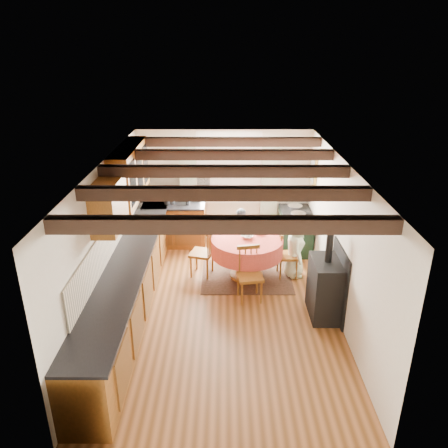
{
  "coord_description": "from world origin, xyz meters",
  "views": [
    {
      "loc": [
        0.02,
        -6.11,
        4.03
      ],
      "look_at": [
        0.0,
        0.8,
        1.15
      ],
      "focal_mm": 35.09,
      "sensor_mm": 36.0,
      "label": 1
    }
  ],
  "objects_px": {
    "dining_table": "(247,258)",
    "child_far": "(241,235)",
    "child_right": "(295,248)",
    "cast_iron_stove": "(327,274)",
    "aga_range": "(295,230)",
    "cup": "(248,236)",
    "chair_right": "(288,254)",
    "chair_left": "(202,251)",
    "chair_near": "(250,275)"
  },
  "relations": [
    {
      "from": "chair_near",
      "to": "child_right",
      "type": "distance_m",
      "value": 1.2
    },
    {
      "from": "child_far",
      "to": "child_right",
      "type": "height_order",
      "value": "child_right"
    },
    {
      "from": "dining_table",
      "to": "cup",
      "type": "xyz_separation_m",
      "value": [
        0.02,
        0.02,
        0.43
      ]
    },
    {
      "from": "chair_near",
      "to": "child_right",
      "type": "bearing_deg",
      "value": 34.56
    },
    {
      "from": "chair_near",
      "to": "chair_right",
      "type": "height_order",
      "value": "chair_near"
    },
    {
      "from": "chair_near",
      "to": "cast_iron_stove",
      "type": "relative_size",
      "value": 0.64
    },
    {
      "from": "aga_range",
      "to": "cast_iron_stove",
      "type": "xyz_separation_m",
      "value": [
        0.11,
        -2.37,
        0.3
      ]
    },
    {
      "from": "cup",
      "to": "dining_table",
      "type": "bearing_deg",
      "value": -145.72
    },
    {
      "from": "child_right",
      "to": "child_far",
      "type": "bearing_deg",
      "value": 58.15
    },
    {
      "from": "chair_near",
      "to": "child_right",
      "type": "xyz_separation_m",
      "value": [
        0.86,
        0.83,
        0.09
      ]
    },
    {
      "from": "aga_range",
      "to": "child_far",
      "type": "bearing_deg",
      "value": -155.79
    },
    {
      "from": "cast_iron_stove",
      "to": "cup",
      "type": "xyz_separation_m",
      "value": [
        -1.14,
        1.22,
        0.08
      ]
    },
    {
      "from": "cup",
      "to": "aga_range",
      "type": "bearing_deg",
      "value": 48.0
    },
    {
      "from": "chair_right",
      "to": "child_right",
      "type": "height_order",
      "value": "child_right"
    },
    {
      "from": "cast_iron_stove",
      "to": "cup",
      "type": "relative_size",
      "value": 16.48
    },
    {
      "from": "chair_right",
      "to": "cup",
      "type": "bearing_deg",
      "value": 89.72
    },
    {
      "from": "cast_iron_stove",
      "to": "child_far",
      "type": "xyz_separation_m",
      "value": [
        -1.26,
        1.85,
        -0.18
      ]
    },
    {
      "from": "aga_range",
      "to": "child_right",
      "type": "relative_size",
      "value": 0.84
    },
    {
      "from": "chair_right",
      "to": "aga_range",
      "type": "relative_size",
      "value": 0.95
    },
    {
      "from": "chair_right",
      "to": "child_right",
      "type": "xyz_separation_m",
      "value": [
        0.13,
        0.02,
        0.11
      ]
    },
    {
      "from": "cast_iron_stove",
      "to": "aga_range",
      "type": "bearing_deg",
      "value": 92.66
    },
    {
      "from": "chair_right",
      "to": "dining_table",
      "type": "bearing_deg",
      "value": 90.8
    },
    {
      "from": "child_far",
      "to": "cup",
      "type": "relative_size",
      "value": 12.44
    },
    {
      "from": "chair_near",
      "to": "chair_left",
      "type": "relative_size",
      "value": 0.98
    },
    {
      "from": "chair_right",
      "to": "cup",
      "type": "height_order",
      "value": "chair_right"
    },
    {
      "from": "dining_table",
      "to": "chair_near",
      "type": "distance_m",
      "value": 0.77
    },
    {
      "from": "chair_left",
      "to": "child_far",
      "type": "bearing_deg",
      "value": 141.54
    },
    {
      "from": "cast_iron_stove",
      "to": "child_right",
      "type": "bearing_deg",
      "value": 102.8
    },
    {
      "from": "chair_near",
      "to": "aga_range",
      "type": "bearing_deg",
      "value": 52.22
    },
    {
      "from": "chair_near",
      "to": "aga_range",
      "type": "height_order",
      "value": "chair_near"
    },
    {
      "from": "chair_left",
      "to": "aga_range",
      "type": "distance_m",
      "value": 2.16
    },
    {
      "from": "chair_left",
      "to": "child_right",
      "type": "distance_m",
      "value": 1.71
    },
    {
      "from": "aga_range",
      "to": "cup",
      "type": "height_order",
      "value": "aga_range"
    },
    {
      "from": "chair_near",
      "to": "child_right",
      "type": "relative_size",
      "value": 0.83
    },
    {
      "from": "chair_left",
      "to": "child_right",
      "type": "height_order",
      "value": "child_right"
    },
    {
      "from": "chair_left",
      "to": "dining_table",
      "type": "bearing_deg",
      "value": 98.05
    },
    {
      "from": "child_far",
      "to": "cast_iron_stove",
      "type": "bearing_deg",
      "value": 138.36
    },
    {
      "from": "cast_iron_stove",
      "to": "chair_near",
      "type": "bearing_deg",
      "value": 159.03
    },
    {
      "from": "chair_left",
      "to": "cast_iron_stove",
      "type": "bearing_deg",
      "value": 71.53
    },
    {
      "from": "chair_left",
      "to": "chair_right",
      "type": "distance_m",
      "value": 1.58
    },
    {
      "from": "dining_table",
      "to": "chair_left",
      "type": "distance_m",
      "value": 0.84
    },
    {
      "from": "dining_table",
      "to": "cup",
      "type": "relative_size",
      "value": 14.37
    },
    {
      "from": "cast_iron_stove",
      "to": "dining_table",
      "type": "bearing_deg",
      "value": 134.05
    },
    {
      "from": "chair_left",
      "to": "child_far",
      "type": "relative_size",
      "value": 0.86
    },
    {
      "from": "chair_near",
      "to": "chair_left",
      "type": "distance_m",
      "value": 1.21
    },
    {
      "from": "chair_right",
      "to": "chair_left",
      "type": "bearing_deg",
      "value": 85.36
    },
    {
      "from": "chair_left",
      "to": "cup",
      "type": "bearing_deg",
      "value": 99.24
    },
    {
      "from": "dining_table",
      "to": "child_far",
      "type": "relative_size",
      "value": 1.16
    },
    {
      "from": "dining_table",
      "to": "aga_range",
      "type": "bearing_deg",
      "value": 47.76
    },
    {
      "from": "aga_range",
      "to": "dining_table",
      "type": "bearing_deg",
      "value": -132.24
    }
  ]
}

